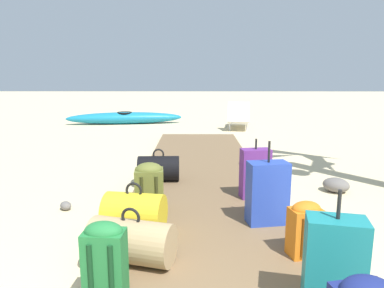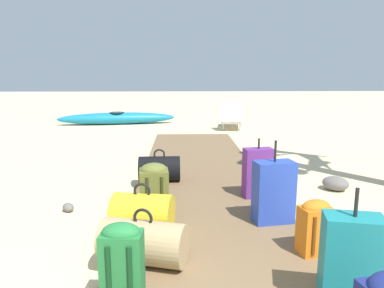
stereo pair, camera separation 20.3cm
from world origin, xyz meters
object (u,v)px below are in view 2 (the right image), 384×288
at_px(kayak, 117,118).
at_px(suitcase_blue, 274,192).
at_px(backpack_olive, 154,186).
at_px(backpack_orange, 315,226).
at_px(duffel_bag_yellow, 143,214).
at_px(duffel_bag_black, 160,169).
at_px(duffel_bag_tan, 144,242).
at_px(lounge_chair, 232,118).
at_px(suitcase_purple, 258,173).
at_px(suitcase_teal, 351,263).
at_px(backpack_green, 122,261).

bearing_deg(kayak, suitcase_blue, -69.68).
bearing_deg(backpack_olive, backpack_orange, -36.10).
bearing_deg(duffel_bag_yellow, duffel_bag_black, 87.95).
distance_m(duffel_bag_black, duffel_bag_tan, 2.29).
relative_size(duffel_bag_yellow, kayak, 0.16).
relative_size(suitcase_blue, lounge_chair, 0.54).
xyz_separation_m(duffel_bag_yellow, backpack_olive, (0.07, 0.61, 0.09)).
bearing_deg(backpack_olive, duffel_bag_tan, -90.22).
distance_m(suitcase_purple, duffel_bag_tan, 2.02).
relative_size(duffel_bag_yellow, suitcase_blue, 0.72).
bearing_deg(duffel_bag_black, kayak, 104.80).
relative_size(duffel_bag_yellow, suitcase_teal, 0.76).
distance_m(duffel_bag_black, kayak, 6.85).
distance_m(duffel_bag_black, suitcase_teal, 3.22).
relative_size(suitcase_blue, backpack_olive, 1.57).
relative_size(backpack_green, duffel_bag_tan, 0.74).
height_order(duffel_bag_black, lounge_chair, lounge_chair).
distance_m(duffel_bag_yellow, backpack_olive, 0.62).
distance_m(backpack_orange, backpack_olive, 1.77).
relative_size(backpack_green, suitcase_purple, 0.76).
xyz_separation_m(suitcase_purple, suitcase_teal, (0.14, -2.19, 0.01)).
bearing_deg(duffel_bag_black, backpack_orange, -56.52).
relative_size(backpack_orange, suitcase_purple, 0.65).
xyz_separation_m(duffel_bag_yellow, backpack_orange, (1.50, -0.43, 0.05)).
bearing_deg(duffel_bag_yellow, suitcase_teal, -38.42).
height_order(suitcase_purple, duffel_bag_black, suitcase_purple).
xyz_separation_m(backpack_green, kayak, (-1.66, 9.42, -0.18)).
xyz_separation_m(backpack_orange, duffel_bag_black, (-1.44, 2.18, -0.07)).
bearing_deg(suitcase_purple, lounge_chair, 84.91).
relative_size(suitcase_teal, lounge_chair, 0.52).
bearing_deg(backpack_green, duffel_bag_tan, 80.04).
xyz_separation_m(suitcase_purple, suitcase_blue, (-0.01, -0.79, 0.01)).
distance_m(backpack_green, suitcase_blue, 1.87).
bearing_deg(duffel_bag_tan, suitcase_teal, -23.69).
bearing_deg(duffel_bag_tan, backpack_olive, 89.78).
xyz_separation_m(backpack_orange, duffel_bag_tan, (-1.44, -0.11, -0.07)).
height_order(duffel_bag_yellow, duffel_bag_tan, duffel_bag_yellow).
xyz_separation_m(backpack_green, lounge_chair, (1.91, 8.34, -0.05)).
height_order(backpack_green, backpack_olive, backpack_green).
bearing_deg(suitcase_blue, backpack_olive, 163.81).
height_order(suitcase_purple, suitcase_blue, suitcase_blue).
bearing_deg(suitcase_blue, backpack_orange, -74.98).
height_order(backpack_green, kayak, backpack_green).
height_order(duffel_bag_yellow, backpack_olive, backpack_olive).
bearing_deg(suitcase_blue, duffel_bag_tan, -147.65).
xyz_separation_m(lounge_chair, kayak, (-3.57, 1.07, -0.14)).
bearing_deg(lounge_chair, duffel_bag_yellow, -104.47).
bearing_deg(backpack_olive, suitcase_purple, 18.58).
bearing_deg(duffel_bag_tan, duffel_bag_yellow, 96.64).
relative_size(duffel_bag_yellow, lounge_chair, 0.39).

